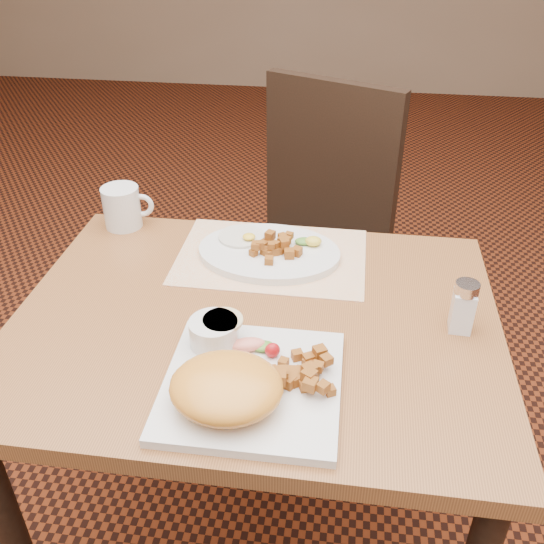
{
  "coord_description": "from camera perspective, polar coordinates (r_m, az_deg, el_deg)",
  "views": [
    {
      "loc": [
        0.16,
        -0.88,
        1.44
      ],
      "look_at": [
        0.02,
        0.05,
        0.82
      ],
      "focal_mm": 40.0,
      "sensor_mm": 36.0,
      "label": 1
    }
  ],
  "objects": [
    {
      "name": "chair_far",
      "position": [
        1.81,
        3.62,
        3.55
      ],
      "size": [
        0.56,
        0.56,
        0.97
      ],
      "rotation": [
        0.0,
        0.0,
        2.73
      ],
      "color": "black",
      "rests_on": "ground"
    },
    {
      "name": "fried_egg",
      "position": [
        1.33,
        -2.83,
        3.38
      ],
      "size": [
        0.1,
        0.1,
        0.02
      ],
      "color": "white",
      "rests_on": "plate_oval"
    },
    {
      "name": "ramekin",
      "position": [
        1.03,
        -5.44,
        -5.59
      ],
      "size": [
        0.09,
        0.09,
        0.05
      ],
      "color": "silver",
      "rests_on": "plate_square"
    },
    {
      "name": "garnish_ov",
      "position": [
        1.31,
        3.56,
        2.92
      ],
      "size": [
        0.06,
        0.04,
        0.02
      ],
      "color": "#387223",
      "rests_on": "plate_oval"
    },
    {
      "name": "home_fries_ov",
      "position": [
        1.27,
        0.36,
        2.42
      ],
      "size": [
        0.11,
        0.1,
        0.03
      ],
      "color": "#A2591A",
      "rests_on": "plate_oval"
    },
    {
      "name": "hollandaise_mound",
      "position": [
        0.92,
        -4.42,
        -10.8
      ],
      "size": [
        0.18,
        0.15,
        0.06
      ],
      "color": "orange",
      "rests_on": "plate_square"
    },
    {
      "name": "plate_square",
      "position": [
        0.98,
        -1.88,
        -10.6
      ],
      "size": [
        0.28,
        0.28,
        0.02
      ],
      "primitive_type": "cube",
      "rotation": [
        0.0,
        0.0,
        0.01
      ],
      "color": "silver",
      "rests_on": "table"
    },
    {
      "name": "plate_oval",
      "position": [
        1.3,
        -0.28,
        1.85
      ],
      "size": [
        0.32,
        0.24,
        0.02
      ],
      "primitive_type": null,
      "rotation": [
        0.0,
        0.0,
        -0.05
      ],
      "color": "silver",
      "rests_on": "placemat"
    },
    {
      "name": "salt_shaker",
      "position": [
        1.12,
        17.57,
        -3.07
      ],
      "size": [
        0.04,
        0.04,
        0.1
      ],
      "color": "white",
      "rests_on": "table"
    },
    {
      "name": "coffee_mug",
      "position": [
        1.44,
        -13.86,
        5.96
      ],
      "size": [
        0.12,
        0.09,
        0.1
      ],
      "color": "silver",
      "rests_on": "table"
    },
    {
      "name": "home_fries_sq",
      "position": [
        0.97,
        2.92,
        -9.4
      ],
      "size": [
        0.11,
        0.1,
        0.03
      ],
      "color": "#A2591A",
      "rests_on": "plate_square"
    },
    {
      "name": "table",
      "position": [
        1.2,
        -1.51,
        -8.36
      ],
      "size": [
        0.9,
        0.7,
        0.75
      ],
      "color": "#965A2E",
      "rests_on": "ground"
    },
    {
      "name": "garnish_sq",
      "position": [
        1.02,
        -1.45,
        -6.98
      ],
      "size": [
        0.09,
        0.05,
        0.03
      ],
      "color": "#387223",
      "rests_on": "plate_square"
    },
    {
      "name": "placemat",
      "position": [
        1.3,
        -0.05,
        1.47
      ],
      "size": [
        0.4,
        0.28,
        0.0
      ],
      "primitive_type": "cube",
      "rotation": [
        0.0,
        0.0,
        -0.0
      ],
      "color": "white",
      "rests_on": "table"
    }
  ]
}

